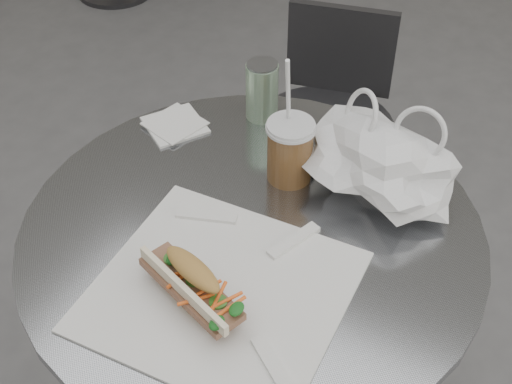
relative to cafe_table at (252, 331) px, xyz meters
The scene contains 9 objects.
cafe_table is the anchor object (origin of this frame).
chair_far 0.75m from the cafe_table, 103.42° to the left, with size 0.37×0.40×0.69m.
sandwich_paper 0.31m from the cafe_table, 80.30° to the right, with size 0.36×0.34×0.00m, color white.
banh_mi 0.36m from the cafe_table, 90.83° to the right, with size 0.24×0.16×0.08m.
iced_coffee 0.36m from the cafe_table, 92.68° to the left, with size 0.09×0.09×0.25m.
sunglasses 0.36m from the cafe_table, 82.20° to the left, with size 0.11×0.08×0.05m.
plastic_bag 0.41m from the cafe_table, 52.99° to the left, with size 0.25×0.19×0.12m, color white, non-canonical shape.
napkin_stack 0.42m from the cafe_table, 147.23° to the left, with size 0.14×0.14×0.01m.
drink_can 0.46m from the cafe_table, 115.65° to the left, with size 0.06×0.06×0.12m.
Camera 1 is at (0.40, -0.51, 1.57)m, focal length 50.00 mm.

